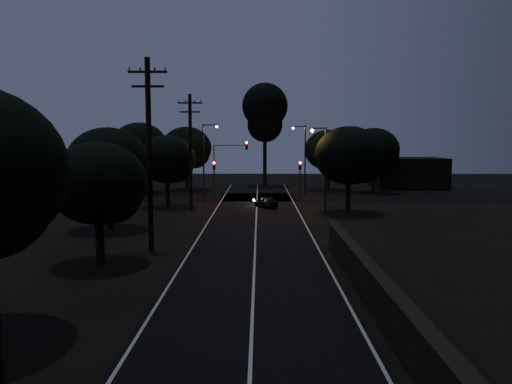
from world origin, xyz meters
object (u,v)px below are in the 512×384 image
object	(u,v)px
signal_left	(214,173)
signal_mast	(230,159)
streetlight_a	(205,157)
utility_pole_far	(191,150)
signal_right	(300,173)
streetlight_c	(324,164)
streetlight_b	(303,155)
car	(266,202)
utility_pole_mid	(149,152)
tall_pine	(265,112)

from	to	relation	value
signal_left	signal_mast	bearing A→B (deg)	0.13
streetlight_a	utility_pole_far	bearing A→B (deg)	-96.59
signal_right	signal_left	bearing A→B (deg)	180.00
streetlight_a	streetlight_c	distance (m)	13.72
signal_mast	streetlight_c	world-z (taller)	streetlight_c
signal_left	signal_right	world-z (taller)	same
streetlight_b	streetlight_c	bearing A→B (deg)	-87.86
streetlight_b	car	size ratio (longest dim) A/B	2.49
signal_right	streetlight_a	bearing A→B (deg)	-168.66
signal_left	car	xyz separation A→B (m)	(5.48, -6.36, -2.29)
streetlight_c	car	world-z (taller)	streetlight_c
streetlight_b	car	xyz separation A→B (m)	(-4.43, -10.37, -4.09)
utility_pole_far	streetlight_c	world-z (taller)	utility_pole_far
utility_pole_mid	signal_right	world-z (taller)	utility_pole_mid
utility_pole_mid	signal_mast	bearing A→B (deg)	82.96
tall_pine	car	bearing A→B (deg)	-90.33
tall_pine	signal_left	size ratio (longest dim) A/B	3.42
utility_pole_far	signal_right	world-z (taller)	utility_pole_far
utility_pole_far	streetlight_b	world-z (taller)	utility_pole_far
utility_pole_mid	signal_mast	distance (m)	25.22
signal_mast	streetlight_a	bearing A→B (deg)	-140.23
utility_pole_mid	signal_mast	size ratio (longest dim) A/B	1.76
streetlight_a	signal_left	bearing A→B (deg)	70.41
car	signal_right	bearing A→B (deg)	-144.99
tall_pine	signal_mast	world-z (taller)	tall_pine
signal_left	car	size ratio (longest dim) A/B	1.28
utility_pole_mid	signal_left	bearing A→B (deg)	86.79
streetlight_b	utility_pole_far	bearing A→B (deg)	-133.30
signal_right	signal_mast	distance (m)	7.66
tall_pine	utility_pole_mid	bearing A→B (deg)	-99.93
utility_pole_mid	tall_pine	xyz separation A→B (m)	(7.00, 40.00, 4.38)
signal_mast	streetlight_b	size ratio (longest dim) A/B	0.78
signal_right	streetlight_a	size ratio (longest dim) A/B	0.51
utility_pole_mid	signal_left	world-z (taller)	utility_pole_mid
tall_pine	streetlight_c	bearing A→B (deg)	-79.07
streetlight_a	streetlight_b	bearing A→B (deg)	29.48
utility_pole_far	tall_pine	size ratio (longest dim) A/B	0.75
streetlight_a	car	bearing A→B (deg)	-35.24
utility_pole_far	streetlight_a	xyz separation A→B (m)	(0.69, 6.00, -0.85)
utility_pole_mid	utility_pole_far	bearing A→B (deg)	90.00
utility_pole_far	signal_left	world-z (taller)	utility_pole_far
tall_pine	streetlight_b	distance (m)	13.02
tall_pine	streetlight_a	size ratio (longest dim) A/B	1.75
signal_right	streetlight_b	bearing A→B (deg)	80.00
tall_pine	signal_left	bearing A→B (deg)	-110.46
signal_mast	utility_pole_mid	bearing A→B (deg)	-97.04
utility_pole_far	car	bearing A→B (deg)	13.33
utility_pole_mid	tall_pine	world-z (taller)	tall_pine
utility_pole_far	signal_mast	xyz separation A→B (m)	(3.09, 7.99, -1.15)
tall_pine	signal_mast	size ratio (longest dim) A/B	2.25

